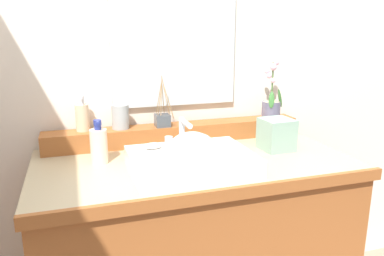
# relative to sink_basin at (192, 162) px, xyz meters

# --- Properties ---
(wall_back) EXTENTS (3.11, 0.20, 2.50)m
(wall_back) POSITION_rel_sink_basin_xyz_m (0.05, 0.55, 0.34)
(wall_back) COLOR silver
(wall_back) RESTS_ON ground
(vanity_cabinet) EXTENTS (1.27, 0.66, 0.88)m
(vanity_cabinet) POSITION_rel_sink_basin_xyz_m (0.05, 0.12, -0.47)
(vanity_cabinet) COLOR #9B5729
(vanity_cabinet) RESTS_ON ground
(back_ledge) EXTENTS (1.20, 0.11, 0.08)m
(back_ledge) POSITION_rel_sink_basin_xyz_m (0.05, 0.38, 0.01)
(back_ledge) COLOR #9B5729
(back_ledge) RESTS_ON vanity_cabinet
(sink_basin) EXTENTS (0.45, 0.34, 0.27)m
(sink_basin) POSITION_rel_sink_basin_xyz_m (0.00, 0.00, 0.00)
(sink_basin) COLOR white
(sink_basin) RESTS_ON vanity_cabinet
(soap_bar) EXTENTS (0.07, 0.04, 0.02)m
(soap_bar) POSITION_rel_sink_basin_xyz_m (-0.12, 0.10, 0.05)
(soap_bar) COLOR silver
(soap_bar) RESTS_ON sink_basin
(potted_plant) EXTENTS (0.11, 0.10, 0.29)m
(potted_plant) POSITION_rel_sink_basin_xyz_m (0.53, 0.36, 0.13)
(potted_plant) COLOR slate
(potted_plant) RESTS_ON back_ledge
(soap_dispenser) EXTENTS (0.06, 0.06, 0.15)m
(soap_dispenser) POSITION_rel_sink_basin_xyz_m (-0.37, 0.39, 0.12)
(soap_dispenser) COLOR beige
(soap_dispenser) RESTS_ON back_ledge
(tumbler_cup) EXTENTS (0.08, 0.08, 0.11)m
(tumbler_cup) POSITION_rel_sink_basin_xyz_m (-0.21, 0.38, 0.11)
(tumbler_cup) COLOR #959C9E
(tumbler_cup) RESTS_ON back_ledge
(reed_diffuser) EXTENTS (0.07, 0.09, 0.23)m
(reed_diffuser) POSITION_rel_sink_basin_xyz_m (-0.02, 0.36, 0.09)
(reed_diffuser) COLOR #444B52
(reed_diffuser) RESTS_ON back_ledge
(lotion_bottle) EXTENTS (0.07, 0.07, 0.18)m
(lotion_bottle) POSITION_rel_sink_basin_xyz_m (-0.32, 0.18, 0.04)
(lotion_bottle) COLOR beige
(lotion_bottle) RESTS_ON vanity_cabinet
(tissue_box) EXTENTS (0.14, 0.14, 0.14)m
(tissue_box) POSITION_rel_sink_basin_xyz_m (0.43, 0.13, 0.04)
(tissue_box) COLOR #86AA99
(tissue_box) RESTS_ON vanity_cabinet
(mirror) EXTENTS (0.59, 0.02, 0.57)m
(mirror) POSITION_rel_sink_basin_xyz_m (0.06, 0.44, 0.42)
(mirror) COLOR silver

